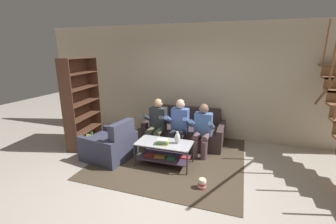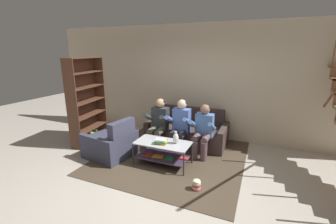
{
  "view_description": "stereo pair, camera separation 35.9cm",
  "coord_description": "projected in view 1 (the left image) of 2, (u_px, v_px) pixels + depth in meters",
  "views": [
    {
      "loc": [
        1.31,
        -3.33,
        2.24
      ],
      "look_at": [
        -0.12,
        0.93,
        1.01
      ],
      "focal_mm": 24.0,
      "sensor_mm": 36.0,
      "label": 1
    },
    {
      "loc": [
        1.64,
        -3.21,
        2.24
      ],
      "look_at": [
        -0.12,
        0.93,
        1.01
      ],
      "focal_mm": 24.0,
      "sensor_mm": 36.0,
      "label": 2
    }
  ],
  "objects": [
    {
      "name": "ground",
      "position": [
        158.0,
        179.0,
        4.04
      ],
      "size": [
        16.8,
        16.8,
        0.0
      ],
      "primitive_type": "plane",
      "color": "#BBB2A4"
    },
    {
      "name": "armchair",
      "position": [
        110.0,
        146.0,
        4.78
      ],
      "size": [
        1.04,
        1.0,
        0.86
      ],
      "color": "#3A3B51",
      "rests_on": "ground"
    },
    {
      "name": "person_seated_middle",
      "position": [
        179.0,
        124.0,
        5.06
      ],
      "size": [
        0.5,
        0.58,
        1.19
      ],
      "color": "#262730",
      "rests_on": "ground"
    },
    {
      "name": "couch",
      "position": [
        185.0,
        131.0,
        5.68
      ],
      "size": [
        1.92,
        0.97,
        0.82
      ],
      "color": "#423231",
      "rests_on": "ground"
    },
    {
      "name": "person_seated_left",
      "position": [
        157.0,
        122.0,
        5.23
      ],
      "size": [
        0.5,
        0.58,
        1.16
      ],
      "color": "#52563F",
      "rests_on": "ground"
    },
    {
      "name": "person_seated_right",
      "position": [
        202.0,
        128.0,
        4.9
      ],
      "size": [
        0.5,
        0.58,
        1.12
      ],
      "color": "#624950",
      "rests_on": "ground"
    },
    {
      "name": "book_stack",
      "position": [
        163.0,
        142.0,
        4.36
      ],
      "size": [
        0.27,
        0.21,
        0.1
      ],
      "color": "orange",
      "rests_on": "coffee_table"
    },
    {
      "name": "vase",
      "position": [
        177.0,
        138.0,
        4.39
      ],
      "size": [
        0.11,
        0.11,
        0.24
      ],
      "color": "silver",
      "rests_on": "coffee_table"
    },
    {
      "name": "coffee_table",
      "position": [
        164.0,
        150.0,
        4.49
      ],
      "size": [
        1.1,
        0.56,
        0.48
      ],
      "color": "#B6B7BB",
      "rests_on": "ground"
    },
    {
      "name": "bookshelf",
      "position": [
        80.0,
        110.0,
        5.37
      ],
      "size": [
        0.42,
        1.16,
        2.09
      ],
      "color": "#533223",
      "rests_on": "ground"
    },
    {
      "name": "area_rug",
      "position": [
        174.0,
        153.0,
        5.04
      ],
      "size": [
        3.0,
        3.26,
        0.01
      ],
      "color": "#493B2C",
      "rests_on": "ground"
    },
    {
      "name": "popcorn_tub",
      "position": [
        202.0,
        183.0,
        3.75
      ],
      "size": [
        0.14,
        0.14,
        0.19
      ],
      "color": "red",
      "rests_on": "ground"
    },
    {
      "name": "back_partition",
      "position": [
        190.0,
        82.0,
        5.91
      ],
      "size": [
        8.4,
        0.12,
        2.9
      ],
      "primitive_type": "cube",
      "color": "beige",
      "rests_on": "ground"
    }
  ]
}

